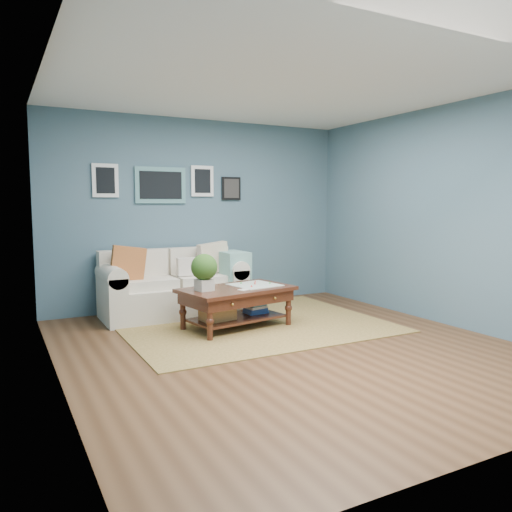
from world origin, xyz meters
TOP-DOWN VIEW (x-y plane):
  - room_shell at (-0.01, 0.06)m, footprint 5.00×5.02m
  - area_rug at (0.11, 1.07)m, footprint 3.14×2.52m
  - loveseat at (-0.51, 2.03)m, footprint 1.91×0.87m
  - coffee_table at (-0.21, 1.00)m, footprint 1.43×0.98m

SIDE VIEW (x-z plane):
  - area_rug at x=0.11m, z-range 0.00..0.01m
  - loveseat at x=-0.51m, z-range -0.09..0.89m
  - coffee_table at x=-0.21m, z-range -0.05..0.87m
  - room_shell at x=-0.01m, z-range 0.01..2.71m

